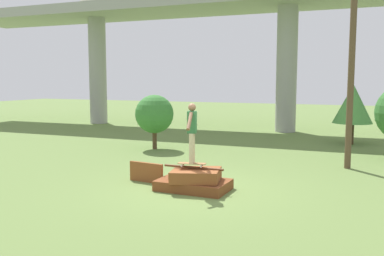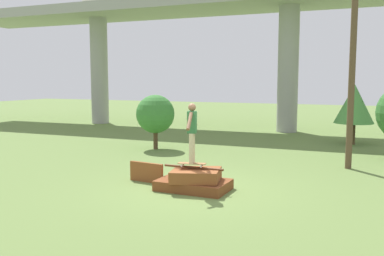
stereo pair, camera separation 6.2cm
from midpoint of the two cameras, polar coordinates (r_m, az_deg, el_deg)
name	(u,v)px [view 1 (the left image)]	position (r m, az deg, el deg)	size (l,w,h in m)	color
ground_plane	(193,190)	(11.22, 0.03, -8.24)	(80.00, 80.00, 0.00)	olive
scrap_pile	(194,181)	(11.13, 0.16, -7.08)	(1.85, 1.25, 0.62)	brown
scrap_plank_loose	(146,172)	(12.04, -6.27, -5.90)	(1.08, 0.23, 0.55)	brown
skateboard	(192,164)	(11.05, -0.16, -4.78)	(0.75, 0.36, 0.09)	brown
skater	(192,129)	(10.91, -0.16, -0.15)	(0.30, 1.07, 1.54)	#C6B78E
highway_overpass	(288,11)	(24.05, 12.62, 14.95)	(44.00, 4.66, 7.35)	#9E9E99
utility_pole	(353,40)	(14.50, 20.51, 10.89)	(1.30, 0.20, 7.88)	brown
tree_behind_left	(353,104)	(19.96, 20.58, 3.02)	(1.69, 1.69, 2.64)	#4C3823
tree_mid_back	(154,114)	(17.54, -5.13, 1.85)	(1.58, 1.58, 2.23)	#4C3823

